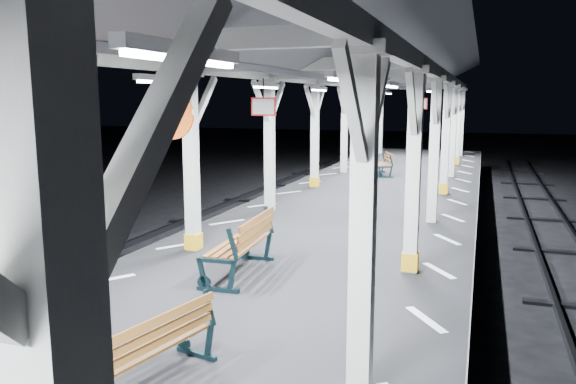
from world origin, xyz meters
The scene contains 8 objects.
ground centered at (0.00, 0.00, 0.00)m, with size 120.00×120.00×0.00m, color black.
platform centered at (0.00, 0.00, 0.50)m, with size 6.00×50.00×1.00m, color black.
hazard_stripes_left centered at (-2.45, 0.00, 1.00)m, with size 1.00×48.00×0.01m, color silver.
hazard_stripes_right centered at (2.45, 0.00, 1.00)m, with size 1.00×48.00×0.01m, color silver.
canopy centered at (0.00, -0.02, 4.56)m, with size 5.40×49.00×4.65m.
bench_near centered at (0.08, -2.62, 1.43)m, with size 0.86×1.58×0.81m.
bench_mid centered at (-0.50, 0.96, 1.53)m, with size 0.80×1.86×0.99m.
bench_far centered at (-0.39, 13.69, 1.44)m, with size 1.05×1.61×0.82m.
Camera 1 is at (3.01, -7.07, 3.82)m, focal length 35.00 mm.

